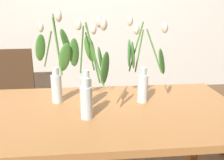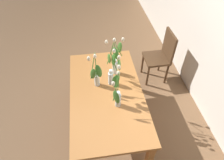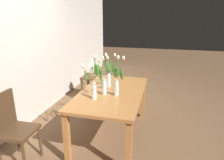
% 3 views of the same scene
% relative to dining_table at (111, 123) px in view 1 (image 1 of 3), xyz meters
% --- Properties ---
extents(room_wall_rear, '(9.00, 0.10, 2.70)m').
position_rel_dining_table_xyz_m(room_wall_rear, '(0.00, 1.55, 0.70)').
color(room_wall_rear, silver).
rests_on(room_wall_rear, ground).
extents(dining_table, '(1.60, 0.90, 0.74)m').
position_rel_dining_table_xyz_m(dining_table, '(0.00, 0.00, 0.00)').
color(dining_table, '#B7753D').
rests_on(dining_table, ground).
extents(tulip_vase_0, '(0.26, 0.26, 0.59)m').
position_rel_dining_table_xyz_m(tulip_vase_0, '(-0.33, 0.16, 0.31)').
color(tulip_vase_0, silver).
rests_on(tulip_vase_0, dining_table).
extents(tulip_vase_1, '(0.18, 0.17, 0.52)m').
position_rel_dining_table_xyz_m(tulip_vase_1, '(-0.15, 0.10, 0.28)').
color(tulip_vase_1, silver).
rests_on(tulip_vase_1, dining_table).
extents(tulip_vase_2, '(0.18, 0.17, 0.56)m').
position_rel_dining_table_xyz_m(tulip_vase_2, '(-0.11, -0.11, 0.27)').
color(tulip_vase_2, silver).
rests_on(tulip_vase_2, dining_table).
extents(tulip_vase_3, '(0.26, 0.13, 0.55)m').
position_rel_dining_table_xyz_m(tulip_vase_3, '(0.21, 0.10, 0.29)').
color(tulip_vase_3, silver).
rests_on(tulip_vase_3, dining_table).
extents(dining_chair, '(0.41, 0.41, 0.93)m').
position_rel_dining_table_xyz_m(dining_chair, '(-0.89, 1.04, -0.12)').
color(dining_chair, '#4C331E').
rests_on(dining_chair, ground).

